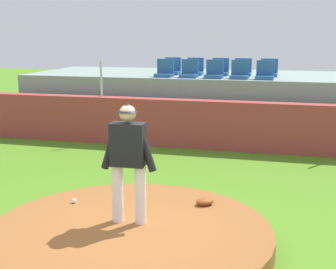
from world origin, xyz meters
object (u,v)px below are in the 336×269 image
Objects in this scene: baseball at (74,201)px; stadium_chair_5 at (172,69)px; fielding_glove at (205,202)px; stadium_chair_1 at (189,72)px; stadium_chair_9 at (269,71)px; stadium_chair_4 at (265,73)px; pitcher at (128,154)px; stadium_chair_0 at (165,71)px; stadium_chair_6 at (195,70)px; stadium_chair_3 at (240,73)px; stadium_chair_7 at (220,70)px; stadium_chair_2 at (214,72)px; stadium_chair_8 at (243,70)px.

stadium_chair_5 is at bearing 91.79° from baseball.
stadium_chair_1 is at bearing 66.86° from fielding_glove.
stadium_chair_4 is at bearing 86.46° from stadium_chair_9.
pitcher is 3.47× the size of stadium_chair_4.
stadium_chair_0 reaches higher than pitcher.
stadium_chair_3 is at bearing 147.71° from stadium_chair_6.
stadium_chair_4 is at bearing 68.34° from baseball.
stadium_chair_7 reaches higher than pitcher.
stadium_chair_2 and stadium_chair_8 have the same top height.
stadium_chair_1 is at bearing 93.63° from pitcher.
stadium_chair_4 is (1.44, 6.96, 0.60)m from pitcher.
stadium_chair_6 is at bearing 86.37° from baseball.
stadium_chair_4 is 1.00× the size of stadium_chair_9.
stadium_chair_6 is at bearing 1.63° from stadium_chair_7.
stadium_chair_0 is 1.00× the size of stadium_chair_5.
stadium_chair_2 is 1.15m from stadium_chair_6.
stadium_chair_5 is at bearing 0.90° from stadium_chair_7.
stadium_chair_7 is at bearing -178.37° from stadium_chair_6.
stadium_chair_3 is 0.68m from stadium_chair_4.
stadium_chair_7 is (1.44, 0.02, 0.00)m from stadium_chair_5.
baseball is 7.61m from stadium_chair_7.
fielding_glove is 0.60× the size of stadium_chair_8.
stadium_chair_2 is (0.08, 6.95, 0.60)m from pitcher.
stadium_chair_2 is at bearing 88.48° from stadium_chair_7.
stadium_chair_6 is 1.41m from stadium_chair_8.
baseball is 7.74m from stadium_chair_8.
stadium_chair_5 is at bearing -50.90° from stadium_chair_1.
stadium_chair_0 is at bearing 73.03° from fielding_glove.
fielding_glove is 6.39m from stadium_chair_1.
fielding_glove is at bearing 85.25° from stadium_chair_9.
stadium_chair_1 is at bearing 85.69° from baseball.
stadium_chair_5 is (-1.42, 0.89, 0.00)m from stadium_chair_2.
stadium_chair_5 is at bearing 70.59° from fielding_glove.
pitcher reaches higher than baseball.
stadium_chair_4 reaches higher than pitcher.
fielding_glove is at bearing 104.54° from stadium_chair_1.
stadium_chair_1 and stadium_chair_5 have the same top height.
stadium_chair_9 reaches higher than fielding_glove.
stadium_chair_1 is 0.71m from stadium_chair_2.
baseball is at bearing 73.67° from stadium_chair_3.
stadium_chair_0 and stadium_chair_2 have the same top height.
stadium_chair_8 is at bearing 1.82° from stadium_chair_9.
fielding_glove is at bearing 110.71° from stadium_chair_0.
pitcher is at bearing 99.72° from stadium_chair_5.
stadium_chair_0 and stadium_chair_9 have the same top height.
stadium_chair_3 reaches higher than fielding_glove.
stadium_chair_8 is at bearing -157.36° from stadium_chair_0.
stadium_chair_7 and stadium_chair_8 have the same top height.
pitcher is 3.47× the size of stadium_chair_8.
stadium_chair_9 is (0.73, 0.93, 0.00)m from stadium_chair_3.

